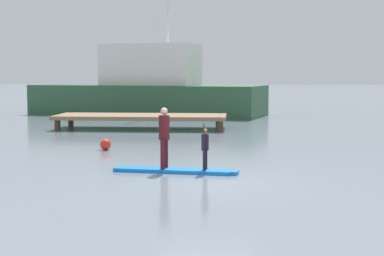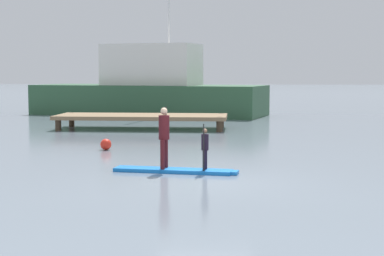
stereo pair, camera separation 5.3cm
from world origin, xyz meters
The scene contains 7 objects.
ground_plane centered at (0.00, 0.00, 0.00)m, with size 240.00×240.00×0.00m, color slate.
paddleboard_near centered at (-0.86, 1.25, 0.05)m, with size 3.47×1.04×0.10m.
paddler_adult centered at (-1.18, 1.30, 1.06)m, with size 0.33×0.52×1.70m.
paddler_child_solo centered at (-0.04, 1.13, 0.73)m, with size 0.22×0.39×1.27m.
fishing_boat_white_large centered at (-4.98, 23.88, 1.56)m, with size 15.49×8.21×11.65m.
floating_dock centered at (-3.85, 13.97, 0.59)m, with size 8.15×2.90×0.69m.
mooring_buoy_near centered at (-3.83, 5.93, 0.20)m, with size 0.39×0.39×0.39m, color red.
Camera 1 is at (0.90, -15.50, 2.75)m, focal length 58.08 mm.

